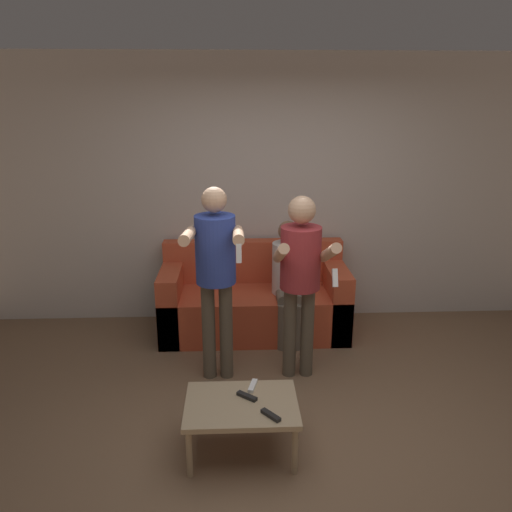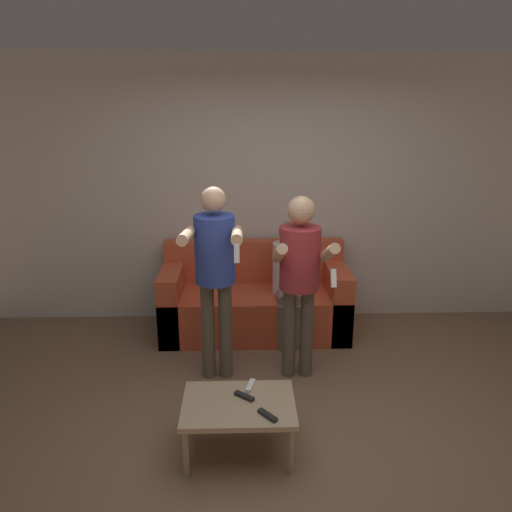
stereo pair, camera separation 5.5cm
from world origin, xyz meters
name	(u,v)px [view 1 (the left image)]	position (x,y,z in m)	size (l,w,h in m)	color
ground_plane	(293,444)	(0.00, 0.00, 0.00)	(14.00, 14.00, 0.00)	brown
wall_back	(272,192)	(0.00, 2.18, 1.35)	(6.40, 0.06, 2.70)	beige
couch	(254,302)	(-0.20, 1.77, 0.31)	(1.83, 0.76, 0.88)	#C64C2D
person_standing_left	(216,263)	(-0.54, 0.88, 1.02)	(0.44, 0.79, 1.62)	brown
person_standing_right	(301,269)	(0.14, 0.89, 0.97)	(0.45, 0.69, 1.55)	brown
person_seated	(288,276)	(0.13, 1.62, 0.64)	(0.30, 0.53, 1.17)	#6B6051
coffee_table	(241,408)	(-0.35, -0.05, 0.33)	(0.74, 0.53, 0.37)	tan
remote_near	(271,415)	(-0.17, -0.21, 0.38)	(0.12, 0.14, 0.02)	black
remote_mid	(247,396)	(-0.32, 0.00, 0.38)	(0.14, 0.12, 0.02)	black
remote_far	(253,386)	(-0.27, 0.12, 0.38)	(0.07, 0.15, 0.02)	white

